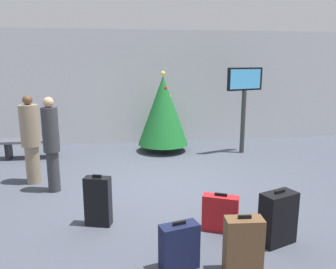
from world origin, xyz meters
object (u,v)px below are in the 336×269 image
suitcase_0 (179,246)px  suitcase_4 (98,201)px  flight_info_kiosk (244,92)px  suitcase_1 (278,218)px  traveller_1 (31,138)px  suitcase_3 (220,213)px  suitcase_2 (243,246)px  traveller_0 (51,142)px  waiting_bench (30,144)px  holiday_tree (163,110)px

suitcase_0 → suitcase_4: size_ratio=0.76×
flight_info_kiosk → suitcase_1: (-1.17, -4.48, -1.26)m
traveller_1 → suitcase_0: (2.38, -3.22, -0.65)m
flight_info_kiosk → suitcase_3: bearing=-114.2°
traveller_1 → suitcase_4: bearing=-55.2°
traveller_1 → suitcase_0: size_ratio=2.98×
flight_info_kiosk → suitcase_0: (-2.55, -4.85, -1.33)m
suitcase_0 → suitcase_2: suitcase_2 is taller
suitcase_1 → suitcase_2: (-0.68, -0.55, -0.02)m
traveller_0 → suitcase_4: size_ratio=2.27×
suitcase_1 → traveller_0: bearing=144.6°
flight_info_kiosk → suitcase_2: (-1.85, -5.03, -1.28)m
traveller_0 → flight_info_kiosk: bearing=25.8°
flight_info_kiosk → suitcase_3: flight_info_kiosk is taller
suitcase_3 → flight_info_kiosk: bearing=65.8°
waiting_bench → flight_info_kiosk: bearing=-2.2°
traveller_0 → suitcase_2: traveller_0 is taller
holiday_tree → waiting_bench: 3.48m
suitcase_0 → suitcase_3: (0.73, 0.80, -0.01)m
holiday_tree → suitcase_3: size_ratio=3.80×
suitcase_3 → suitcase_0: bearing=-132.3°
traveller_1 → suitcase_3: 3.99m
flight_info_kiosk → suitcase_2: flight_info_kiosk is taller
suitcase_1 → suitcase_3: 0.79m
suitcase_0 → suitcase_4: 1.58m
waiting_bench → holiday_tree: bearing=4.2°
suitcase_0 → suitcase_3: 1.09m
waiting_bench → suitcase_2: 6.36m
waiting_bench → traveller_0: (1.00, -2.36, 0.59)m
holiday_tree → suitcase_0: (-0.49, -5.32, -0.83)m
holiday_tree → suitcase_4: bearing=-109.9°
flight_info_kiosk → suitcase_2: size_ratio=3.18×
waiting_bench → suitcase_3: size_ratio=2.46×
suitcase_4 → traveller_0: bearing=121.3°
waiting_bench → suitcase_4: suitcase_4 is taller
flight_info_kiosk → traveller_1: (-4.93, -1.63, -0.69)m
suitcase_2 → waiting_bench: bearing=124.4°
holiday_tree → suitcase_4: size_ratio=2.76×
flight_info_kiosk → traveller_1: flight_info_kiosk is taller
holiday_tree → suitcase_3: bearing=-87.0°
suitcase_0 → suitcase_2: size_ratio=0.84×
flight_info_kiosk → waiting_bench: 5.59m
waiting_bench → traveller_1: bearing=-74.4°
suitcase_2 → suitcase_3: size_ratio=1.25×
suitcase_3 → suitcase_4: suitcase_4 is taller
traveller_0 → traveller_1: 0.71m
suitcase_1 → traveller_1: bearing=142.9°
waiting_bench → suitcase_2: bearing=-55.6°
suitcase_3 → holiday_tree: bearing=93.0°
suitcase_0 → suitcase_3: suitcase_0 is taller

